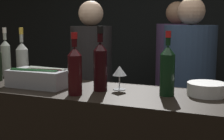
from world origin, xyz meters
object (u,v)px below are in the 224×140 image
object	(u,v)px
white_wine_bottle	(6,56)
person_grey_polo	(175,78)
person_blond_tee	(188,92)
rose_wine_bottle	(22,59)
red_wine_bottle_burgundy	(167,69)
ice_bin_with_bottles	(40,77)
wine_glass	(120,72)
red_wine_bottle_tall	(75,69)
person_in_hoodie	(92,85)
red_wine_bottle_black_foil	(100,64)
bowl_white	(207,89)

from	to	relation	value
white_wine_bottle	person_grey_polo	size ratio (longest dim) A/B	0.21
person_blond_tee	person_grey_polo	bearing A→B (deg)	111.21
rose_wine_bottle	white_wine_bottle	bearing A→B (deg)	172.94
white_wine_bottle	red_wine_bottle_burgundy	xyz separation A→B (m)	(1.23, -0.17, -0.00)
ice_bin_with_bottles	white_wine_bottle	size ratio (longest dim) A/B	1.03
rose_wine_bottle	person_blond_tee	world-z (taller)	person_blond_tee
wine_glass	person_blond_tee	distance (m)	0.89
wine_glass	person_blond_tee	size ratio (longest dim) A/B	0.09
wine_glass	red_wine_bottle_burgundy	world-z (taller)	red_wine_bottle_burgundy
red_wine_bottle_tall	person_in_hoodie	bearing A→B (deg)	111.21
red_wine_bottle_black_foil	person_in_hoodie	size ratio (longest dim) A/B	0.23
red_wine_bottle_burgundy	red_wine_bottle_tall	xyz separation A→B (m)	(-0.46, -0.17, -0.00)
person_grey_polo	rose_wine_bottle	bearing A→B (deg)	-135.27
red_wine_bottle_black_foil	person_grey_polo	world-z (taller)	person_grey_polo
red_wine_bottle_burgundy	wine_glass	bearing A→B (deg)	172.13
rose_wine_bottle	red_wine_bottle_tall	size ratio (longest dim) A/B	1.05
person_blond_tee	ice_bin_with_bottles	bearing A→B (deg)	-129.84
red_wine_bottle_tall	red_wine_bottle_black_foil	bearing A→B (deg)	61.14
red_wine_bottle_burgundy	person_blond_tee	size ratio (longest dim) A/B	0.21
red_wine_bottle_tall	person_blond_tee	distance (m)	1.15
ice_bin_with_bottles	white_wine_bottle	bearing A→B (deg)	153.41
white_wine_bottle	person_in_hoodie	distance (m)	0.77
bowl_white	white_wine_bottle	bearing A→B (deg)	176.64
red_wine_bottle_burgundy	red_wine_bottle_black_foil	bearing A→B (deg)	-176.59
bowl_white	person_grey_polo	size ratio (longest dim) A/B	0.13
red_wine_bottle_black_foil	person_grey_polo	bearing A→B (deg)	83.92
ice_bin_with_bottles	person_grey_polo	distance (m)	1.57
red_wine_bottle_tall	person_in_hoodie	distance (m)	1.04
ice_bin_with_bottles	person_grey_polo	xyz separation A→B (m)	(0.54, 1.46, -0.21)
white_wine_bottle	red_wine_bottle_burgundy	size ratio (longest dim) A/B	1.02
wine_glass	white_wine_bottle	distance (m)	0.95
person_in_hoodie	ice_bin_with_bottles	bearing A→B (deg)	-135.04
person_grey_polo	red_wine_bottle_black_foil	bearing A→B (deg)	-107.64
wine_glass	red_wine_bottle_black_foil	world-z (taller)	red_wine_bottle_black_foil
ice_bin_with_bottles	rose_wine_bottle	world-z (taller)	rose_wine_bottle
wine_glass	red_wine_bottle_burgundy	xyz separation A→B (m)	(0.29, -0.04, 0.04)
rose_wine_bottle	ice_bin_with_bottles	bearing A→B (deg)	-35.30
white_wine_bottle	red_wine_bottle_black_foil	size ratio (longest dim) A/B	0.95
red_wine_bottle_burgundy	person_grey_polo	world-z (taller)	person_grey_polo
red_wine_bottle_burgundy	red_wine_bottle_tall	world-z (taller)	red_wine_bottle_burgundy
person_blond_tee	person_grey_polo	distance (m)	0.59
white_wine_bottle	rose_wine_bottle	world-z (taller)	rose_wine_bottle
person_blond_tee	bowl_white	bearing A→B (deg)	-74.86
rose_wine_bottle	person_blond_tee	xyz separation A→B (m)	(1.05, 0.70, -0.29)
red_wine_bottle_black_foil	bowl_white	bearing A→B (deg)	10.71
white_wine_bottle	bowl_white	bearing A→B (deg)	-3.36
ice_bin_with_bottles	bowl_white	xyz separation A→B (m)	(0.96, 0.15, -0.02)
person_grey_polo	wine_glass	bearing A→B (deg)	-104.00
person_in_hoodie	person_grey_polo	xyz separation A→B (m)	(0.60, 0.64, 0.00)
bowl_white	red_wine_bottle_tall	size ratio (longest dim) A/B	0.61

